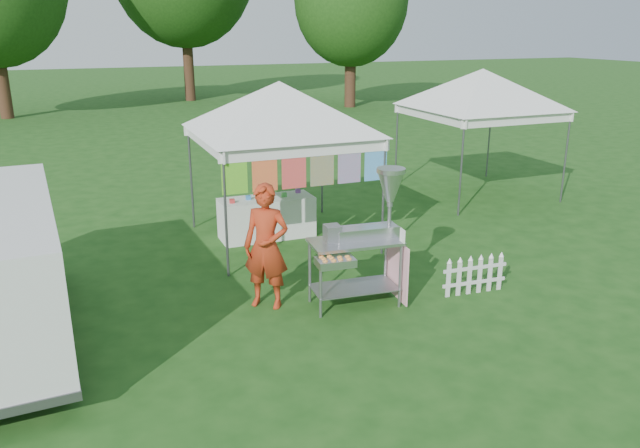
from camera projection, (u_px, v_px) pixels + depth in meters
name	position (u px, v px, depth m)	size (l,w,h in m)	color
ground	(361.00, 313.00, 8.96)	(120.00, 120.00, 0.00)	#1A4614
canopy_main	(279.00, 82.00, 11.15)	(4.24, 4.24, 3.45)	#59595E
canopy_right	(483.00, 69.00, 14.45)	(4.24, 4.24, 3.45)	#59595E
tree_right	(351.00, 0.00, 30.42)	(5.60, 5.60, 8.42)	#3C2716
donut_cart	(370.00, 227.00, 8.94)	(1.52, 0.94, 2.01)	gray
vendor	(266.00, 247.00, 8.93)	(0.67, 0.44, 1.84)	#AB2F15
picket_fence	(475.00, 276.00, 9.54)	(1.08, 0.10, 0.56)	silver
display_table	(267.00, 218.00, 12.08)	(1.80, 0.70, 0.79)	white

